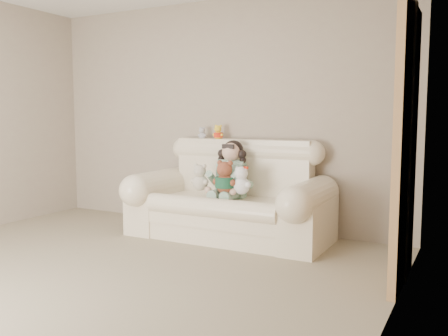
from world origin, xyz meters
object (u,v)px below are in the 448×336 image
Objects in this scene: brown_teddy at (225,174)px; white_cat at (242,177)px; cream_teddy at (200,175)px; seated_child at (231,168)px; sofa at (228,189)px.

brown_teddy is 0.17m from white_cat.
white_cat is 0.49m from cream_teddy.
seated_child is 0.34m from cream_teddy.
brown_teddy is at bearing -32.06° from cream_teddy.
seated_child reaches higher than cream_teddy.
seated_child reaches higher than sofa.
seated_child is 0.30m from white_cat.
cream_teddy is (-0.27, -0.19, -0.06)m from seated_child.
brown_teddy is at bearing 177.70° from white_cat.
white_cat is at bearing 12.27° from brown_teddy.
sofa is 6.19× the size of white_cat.
brown_teddy is 1.17× the size of white_cat.
cream_teddy is at bearing -158.34° from sofa.
seated_child is (-0.01, 0.08, 0.21)m from sofa.
sofa reaches higher than brown_teddy.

